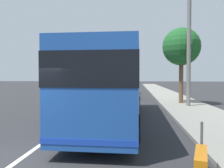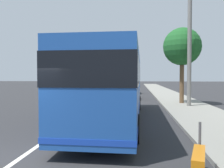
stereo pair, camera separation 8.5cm
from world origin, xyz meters
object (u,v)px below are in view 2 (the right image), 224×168
Objects in this scene: car_oncoming at (131,88)px; car_behind_bus at (99,89)px; coach_bus at (114,83)px; motorcycle_by_tree at (199,165)px; utility_pole at (189,52)px; car_far_distant at (127,91)px; roadside_tree_mid_block at (182,47)px.

car_behind_bus is at bearing 110.80° from car_oncoming.
car_behind_bus is (18.60, 3.84, -1.27)m from coach_bus.
car_behind_bus is at bearing 29.75° from motorcycle_by_tree.
car_behind_bus is at bearing 34.58° from utility_pole.
car_oncoming is at bearing 17.45° from utility_pole.
coach_bus is 19.03m from car_behind_bus.
car_behind_bus is at bearing 12.70° from coach_bus.
motorcycle_by_tree is 26.35m from car_behind_bus.
car_far_distant is 1.18× the size of car_oncoming.
motorcycle_by_tree is at bearing -177.52° from car_oncoming.
coach_bus is at bearing 13.50° from car_behind_bus.
roadside_tree_mid_block is 1.95m from utility_pole.
car_far_distant is 1.00× the size of car_behind_bus.
car_far_distant is 0.76× the size of roadside_tree_mid_block.
car_far_distant is (19.49, 2.35, 0.28)m from motorcycle_by_tree.
roadside_tree_mid_block is at bearing 5.68° from utility_pole.
car_far_distant is at bearing 36.11° from utility_pole.
motorcycle_by_tree is 0.33× the size of roadside_tree_mid_block.
coach_bus is 1.97× the size of roadside_tree_mid_block.
coach_bus reaches higher than car_behind_bus.
utility_pole reaches higher than car_oncoming.
coach_bus is 12.56m from car_far_distant.
roadside_tree_mid_block reaches higher than coach_bus.
utility_pole is at bearing 4.79° from motorcycle_by_tree.
roadside_tree_mid_block is (7.66, -4.79, 2.73)m from coach_bus.
car_far_distant is (12.50, -0.09, -1.21)m from coach_bus.
car_far_distant is 8.93m from utility_pole.
coach_bus is 2.59× the size of car_behind_bus.
coach_bus is 20.41m from car_oncoming.
coach_bus is at bearing 35.22° from motorcycle_by_tree.
coach_bus is 6.00× the size of motorcycle_by_tree.
utility_pole reaches higher than coach_bus.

